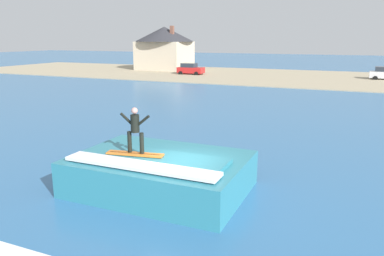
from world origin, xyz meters
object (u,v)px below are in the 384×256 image
object	(u,v)px
surfboard	(135,154)
surfer	(135,128)
house_with_chimney	(165,46)
car_near_shore	(190,69)
wave_crest	(160,173)

from	to	relation	value
surfboard	surfer	world-z (taller)	surfer
house_with_chimney	surfboard	bearing A→B (deg)	-63.55
surfer	house_with_chimney	world-z (taller)	house_with_chimney
surfboard	car_near_shore	world-z (taller)	car_near_shore
wave_crest	surfer	bearing A→B (deg)	-143.71
wave_crest	house_with_chimney	bearing A→B (deg)	117.36
wave_crest	car_near_shore	xyz separation A→B (m)	(-17.69, 43.05, 0.23)
house_with_chimney	wave_crest	bearing A→B (deg)	-62.64
car_near_shore	surfer	bearing A→B (deg)	-68.70
surfer	car_near_shore	distance (m)	46.79
surfer	car_near_shore	size ratio (longest dim) A/B	0.42
surfboard	surfer	size ratio (longest dim) A/B	1.29
surfboard	house_with_chimney	xyz separation A→B (m)	(-25.08, 50.41, 2.79)
surfboard	wave_crest	bearing A→B (deg)	39.03
car_near_shore	surfboard	bearing A→B (deg)	-68.74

